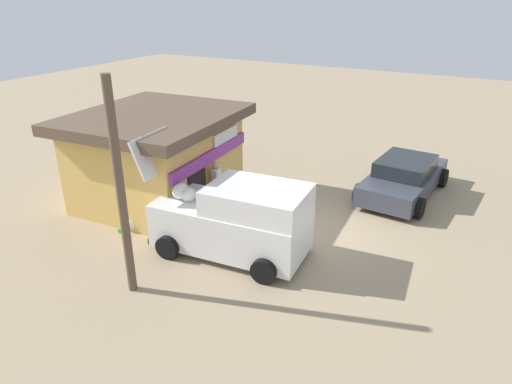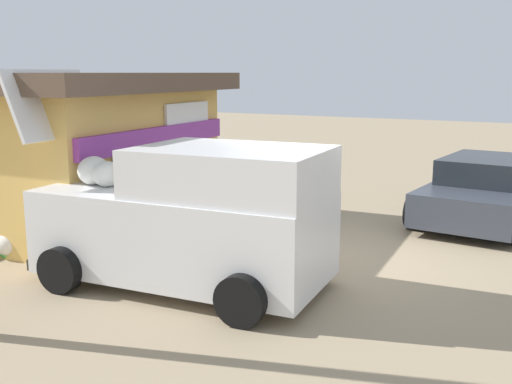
{
  "view_description": "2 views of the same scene",
  "coord_description": "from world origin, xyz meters",
  "px_view_note": "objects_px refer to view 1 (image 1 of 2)",
  "views": [
    {
      "loc": [
        -11.22,
        -4.51,
        6.5
      ],
      "look_at": [
        0.15,
        1.71,
        0.78
      ],
      "focal_mm": 32.24,
      "sensor_mm": 36.0,
      "label": 1
    },
    {
      "loc": [
        -8.78,
        -3.61,
        2.97
      ],
      "look_at": [
        0.6,
        1.55,
        0.84
      ],
      "focal_mm": 42.2,
      "sensor_mm": 36.0,
      "label": 2
    }
  ],
  "objects_px": {
    "storefront_bar": "(158,156)",
    "parked_sedan": "(404,178)",
    "delivery_van": "(236,219)",
    "customer_bending": "(184,203)",
    "unloaded_banana_pile": "(131,221)",
    "paint_bucket": "(247,187)",
    "vendor_standing": "(216,183)"
  },
  "relations": [
    {
      "from": "unloaded_banana_pile",
      "to": "paint_bucket",
      "type": "bearing_deg",
      "value": -23.47
    },
    {
      "from": "vendor_standing",
      "to": "paint_bucket",
      "type": "bearing_deg",
      "value": -0.9
    },
    {
      "from": "delivery_van",
      "to": "unloaded_banana_pile",
      "type": "xyz_separation_m",
      "value": [
        -0.3,
        3.46,
        -0.78
      ]
    },
    {
      "from": "storefront_bar",
      "to": "customer_bending",
      "type": "height_order",
      "value": "storefront_bar"
    },
    {
      "from": "delivery_van",
      "to": "parked_sedan",
      "type": "distance_m",
      "value": 6.8
    },
    {
      "from": "vendor_standing",
      "to": "storefront_bar",
      "type": "bearing_deg",
      "value": 91.06
    },
    {
      "from": "customer_bending",
      "to": "paint_bucket",
      "type": "bearing_deg",
      "value": -2.96
    },
    {
      "from": "storefront_bar",
      "to": "customer_bending",
      "type": "bearing_deg",
      "value": -124.26
    },
    {
      "from": "delivery_van",
      "to": "customer_bending",
      "type": "bearing_deg",
      "value": 80.32
    },
    {
      "from": "storefront_bar",
      "to": "unloaded_banana_pile",
      "type": "relative_size",
      "value": 6.05
    },
    {
      "from": "storefront_bar",
      "to": "unloaded_banana_pile",
      "type": "height_order",
      "value": "storefront_bar"
    },
    {
      "from": "unloaded_banana_pile",
      "to": "parked_sedan",
      "type": "bearing_deg",
      "value": -45.7
    },
    {
      "from": "customer_bending",
      "to": "delivery_van",
      "type": "bearing_deg",
      "value": -99.68
    },
    {
      "from": "delivery_van",
      "to": "unloaded_banana_pile",
      "type": "bearing_deg",
      "value": 94.92
    },
    {
      "from": "storefront_bar",
      "to": "parked_sedan",
      "type": "distance_m",
      "value": 8.32
    },
    {
      "from": "customer_bending",
      "to": "unloaded_banana_pile",
      "type": "relative_size",
      "value": 1.64
    },
    {
      "from": "storefront_bar",
      "to": "delivery_van",
      "type": "distance_m",
      "value": 4.38
    },
    {
      "from": "vendor_standing",
      "to": "paint_bucket",
      "type": "distance_m",
      "value": 2.05
    },
    {
      "from": "storefront_bar",
      "to": "paint_bucket",
      "type": "distance_m",
      "value": 3.24
    },
    {
      "from": "vendor_standing",
      "to": "customer_bending",
      "type": "distance_m",
      "value": 1.46
    },
    {
      "from": "customer_bending",
      "to": "unloaded_banana_pile",
      "type": "distance_m",
      "value": 1.8
    },
    {
      "from": "parked_sedan",
      "to": "paint_bucket",
      "type": "bearing_deg",
      "value": 116.67
    },
    {
      "from": "customer_bending",
      "to": "paint_bucket",
      "type": "xyz_separation_m",
      "value": [
        3.32,
        -0.17,
        -0.72
      ]
    },
    {
      "from": "vendor_standing",
      "to": "unloaded_banana_pile",
      "type": "relative_size",
      "value": 1.88
    },
    {
      "from": "parked_sedan",
      "to": "unloaded_banana_pile",
      "type": "relative_size",
      "value": 4.95
    },
    {
      "from": "delivery_van",
      "to": "parked_sedan",
      "type": "relative_size",
      "value": 1.01
    },
    {
      "from": "storefront_bar",
      "to": "parked_sedan",
      "type": "relative_size",
      "value": 1.22
    },
    {
      "from": "storefront_bar",
      "to": "vendor_standing",
      "type": "bearing_deg",
      "value": -88.94
    },
    {
      "from": "parked_sedan",
      "to": "customer_bending",
      "type": "height_order",
      "value": "customer_bending"
    },
    {
      "from": "delivery_van",
      "to": "customer_bending",
      "type": "relative_size",
      "value": 3.05
    },
    {
      "from": "customer_bending",
      "to": "paint_bucket",
      "type": "distance_m",
      "value": 3.41
    },
    {
      "from": "vendor_standing",
      "to": "paint_bucket",
      "type": "xyz_separation_m",
      "value": [
        1.87,
        -0.03,
        -0.82
      ]
    }
  ]
}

